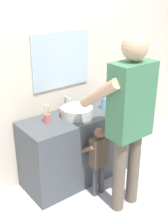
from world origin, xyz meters
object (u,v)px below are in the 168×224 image
(toothbrush_cup, at_px, (47,117))
(soap_bottle, at_px, (104,103))
(child_toddler, at_px, (98,156))
(adult_parent, at_px, (129,111))

(toothbrush_cup, xyz_separation_m, soap_bottle, (0.73, -0.09, 0.01))
(soap_bottle, distance_m, child_toddler, 0.67)
(child_toddler, bearing_deg, soap_bottle, 43.83)
(soap_bottle, bearing_deg, adult_parent, -112.15)
(toothbrush_cup, height_order, soap_bottle, toothbrush_cup)
(soap_bottle, height_order, adult_parent, adult_parent)
(adult_parent, bearing_deg, child_toddler, 111.53)
(toothbrush_cup, relative_size, adult_parent, 0.11)
(child_toddler, bearing_deg, adult_parent, -68.47)
(toothbrush_cup, distance_m, child_toddler, 0.69)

